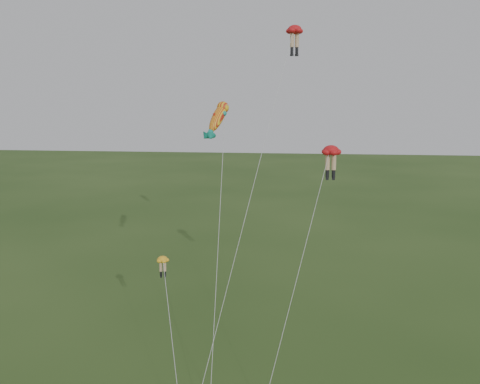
# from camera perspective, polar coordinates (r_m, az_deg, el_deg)

# --- Properties ---
(legs_kite_red_high) EXTENTS (6.13, 13.64, 23.47)m
(legs_kite_red_high) POSITION_cam_1_polar(r_m,az_deg,el_deg) (41.47, 5.66, 15.98)
(legs_kite_red_high) COLOR red
(legs_kite_red_high) RESTS_ON ground
(legs_kite_red_mid) EXTENTS (4.68, 8.48, 15.00)m
(legs_kite_red_mid) POSITION_cam_1_polar(r_m,az_deg,el_deg) (36.00, 9.57, 3.70)
(legs_kite_red_mid) COLOR red
(legs_kite_red_mid) RESTS_ON ground
(legs_kite_yellow) EXTENTS (3.69, 8.59, 7.84)m
(legs_kite_yellow) POSITION_cam_1_polar(r_m,az_deg,el_deg) (35.44, -8.14, -8.26)
(legs_kite_yellow) COLOR yellow
(legs_kite_yellow) RESTS_ON ground
(fish_kite) EXTENTS (1.96, 9.05, 18.08)m
(fish_kite) POSITION_cam_1_polar(r_m,az_deg,el_deg) (37.46, -2.35, 7.84)
(fish_kite) COLOR yellow
(fish_kite) RESTS_ON ground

